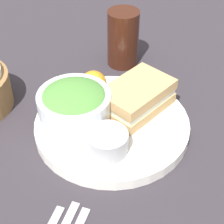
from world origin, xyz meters
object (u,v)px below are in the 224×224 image
(plate, at_px, (112,125))
(sandwich, at_px, (137,97))
(salad_bowl, at_px, (74,104))
(drink_glass, at_px, (123,38))
(dressing_cup, at_px, (107,142))

(plate, distance_m, sandwich, 0.07)
(salad_bowl, height_order, drink_glass, drink_glass)
(drink_glass, bearing_deg, plate, -143.66)
(salad_bowl, bearing_deg, sandwich, -32.34)
(plate, xyz_separation_m, sandwich, (0.06, -0.01, 0.04))
(plate, bearing_deg, dressing_cup, -143.77)
(sandwich, distance_m, drink_glass, 0.18)
(sandwich, relative_size, drink_glass, 1.05)
(plate, distance_m, salad_bowl, 0.08)
(sandwich, relative_size, dressing_cup, 1.90)
(plate, xyz_separation_m, dressing_cup, (-0.06, -0.04, 0.03))
(plate, height_order, sandwich, sandwich)
(dressing_cup, relative_size, drink_glass, 0.55)
(salad_bowl, bearing_deg, plate, -52.55)
(plate, distance_m, drink_glass, 0.22)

